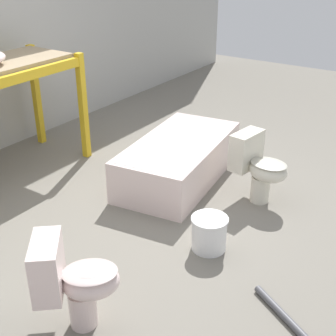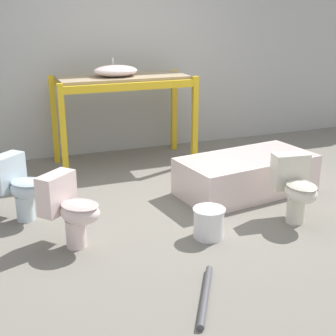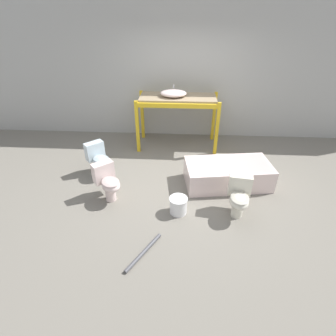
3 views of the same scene
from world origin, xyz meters
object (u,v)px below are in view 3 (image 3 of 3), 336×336
toilet_extra (99,158)px  sink_basin (173,93)px  toilet_near (239,196)px  bathtub_main (228,173)px  bucket_white (178,205)px  toilet_far (108,181)px

toilet_extra → sink_basin: bearing=2.5°
sink_basin → toilet_near: (1.10, -2.32, -0.86)m
bathtub_main → toilet_near: bearing=-94.7°
sink_basin → bucket_white: size_ratio=1.91×
sink_basin → bucket_white: 2.58m
toilet_far → bucket_white: size_ratio=2.19×
bathtub_main → toilet_extra: (-2.39, 0.16, 0.12)m
sink_basin → toilet_far: 2.43m
sink_basin → toilet_near: sink_basin is taller
toilet_near → bucket_white: (-0.92, -0.02, -0.21)m
bathtub_main → bucket_white: 1.21m
sink_basin → bathtub_main: size_ratio=0.35×
bathtub_main → sink_basin: bearing=117.1°
bathtub_main → toilet_far: 2.11m
bathtub_main → toilet_far: size_ratio=2.51×
bathtub_main → bucket_white: (-0.87, -0.84, -0.09)m
toilet_near → toilet_extra: size_ratio=1.00×
toilet_far → bathtub_main: bearing=-25.2°
toilet_far → bucket_white: toilet_far is taller
toilet_near → toilet_extra: (-2.44, 0.98, 0.00)m
toilet_extra → bucket_white: (1.53, -1.00, -0.21)m
bathtub_main → toilet_near: toilet_near is taller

